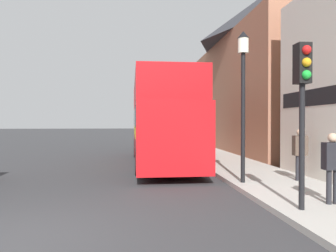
# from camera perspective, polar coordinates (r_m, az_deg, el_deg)

# --- Properties ---
(ground_plane) EXTENTS (144.00, 144.00, 0.00)m
(ground_plane) POSITION_cam_1_polar(r_m,az_deg,el_deg) (26.70, -10.64, -3.57)
(ground_plane) COLOR #333335
(sidewalk) EXTENTS (2.88, 108.00, 0.14)m
(sidewalk) POSITION_cam_1_polar(r_m,az_deg,el_deg) (24.04, 4.44, -3.87)
(sidewalk) COLOR #ADAAA3
(sidewalk) RESTS_ON ground_plane
(brick_terrace_rear) EXTENTS (6.00, 16.69, 10.66)m
(brick_terrace_rear) POSITION_cam_1_polar(r_m,az_deg,el_deg) (24.01, 15.73, 8.69)
(brick_terrace_rear) COLOR #9E664C
(brick_terrace_rear) RESTS_ON ground_plane
(tour_bus) EXTENTS (2.53, 10.59, 3.93)m
(tour_bus) POSITION_cam_1_polar(r_m,az_deg,el_deg) (15.52, -1.24, -0.18)
(tour_bus) COLOR red
(tour_bus) RESTS_ON ground_plane
(parked_car_ahead_of_bus) EXTENTS (1.98, 4.31, 1.37)m
(parked_car_ahead_of_bus) POSITION_cam_1_polar(r_m,az_deg,el_deg) (24.24, -1.84, -2.44)
(parked_car_ahead_of_bus) COLOR black
(parked_car_ahead_of_bus) RESTS_ON ground_plane
(pedestrian_nearest) EXTENTS (0.42, 0.23, 1.61)m
(pedestrian_nearest) POSITION_cam_1_polar(r_m,az_deg,el_deg) (8.30, 26.72, -5.50)
(pedestrian_nearest) COLOR #232328
(pedestrian_nearest) RESTS_ON sidewalk
(pedestrian_second) EXTENTS (0.43, 0.24, 1.64)m
(pedestrian_second) POSITION_cam_1_polar(r_m,az_deg,el_deg) (11.18, 22.01, -3.78)
(pedestrian_second) COLOR #232328
(pedestrian_second) RESTS_ON sidewalk
(traffic_signal) EXTENTS (0.28, 0.42, 3.51)m
(traffic_signal) POSITION_cam_1_polar(r_m,az_deg,el_deg) (7.47, 22.42, 6.19)
(traffic_signal) COLOR black
(traffic_signal) RESTS_ON sidewalk
(lamp_post_nearest) EXTENTS (0.35, 0.35, 4.63)m
(lamp_post_nearest) POSITION_cam_1_polar(r_m,az_deg,el_deg) (10.35, 12.95, 8.15)
(lamp_post_nearest) COLOR black
(lamp_post_nearest) RESTS_ON sidewalk
(lamp_post_second) EXTENTS (0.35, 0.35, 4.99)m
(lamp_post_second) POSITION_cam_1_polar(r_m,az_deg,el_deg) (18.98, 4.63, 5.45)
(lamp_post_second) COLOR black
(lamp_post_second) RESTS_ON sidewalk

